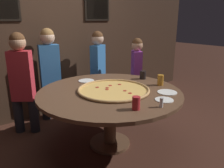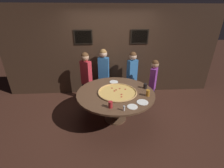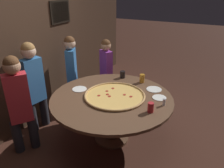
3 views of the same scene
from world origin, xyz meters
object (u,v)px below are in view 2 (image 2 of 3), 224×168
object	(u,v)px
white_plate_near_front	(143,102)
diner_far_left	(86,74)
white_plate_right_side	(132,107)
drink_cup_near_left	(110,105)
giant_pizza	(117,92)
drink_cup_centre_back	(148,93)
diner_side_right	(104,70)
diner_centre_back	(132,72)
white_plate_far_back	(114,82)
dining_table	(116,96)
diner_side_left	(153,80)
drink_cup_by_shaker	(145,86)
condiment_shaker	(124,108)

from	to	relation	value
white_plate_near_front	diner_far_left	xyz separation A→B (m)	(-1.24, 1.49, 0.06)
white_plate_right_side	drink_cup_near_left	bearing A→B (deg)	179.50
giant_pizza	drink_cup_centre_back	world-z (taller)	drink_cup_centre_back
giant_pizza	diner_side_right	world-z (taller)	diner_side_right
drink_cup_near_left	diner_side_right	distance (m)	1.85
white_plate_near_front	diner_centre_back	world-z (taller)	diner_centre_back
drink_cup_centre_back	diner_centre_back	size ratio (longest dim) A/B	0.10
giant_pizza	white_plate_far_back	size ratio (longest dim) A/B	3.99
dining_table	diner_centre_back	world-z (taller)	diner_centre_back
diner_far_left	white_plate_near_front	bearing A→B (deg)	166.20
dining_table	drink_cup_centre_back	size ratio (longest dim) A/B	12.53
diner_centre_back	diner_side_right	xyz separation A→B (m)	(-0.83, 0.12, 0.04)
diner_side_left	drink_cup_centre_back	bearing A→B (deg)	6.60
diner_side_right	white_plate_right_side	bearing A→B (deg)	117.09
drink_cup_by_shaker	white_plate_near_front	world-z (taller)	drink_cup_by_shaker
white_plate_far_back	diner_side_left	distance (m)	1.08
drink_cup_by_shaker	diner_side_left	bearing A→B (deg)	54.75
diner_far_left	condiment_shaker	bearing A→B (deg)	151.98
dining_table	white_plate_right_side	world-z (taller)	white_plate_right_side
white_plate_right_side	condiment_shaker	world-z (taller)	condiment_shaker
diner_far_left	diner_side_left	distance (m)	1.85
drink_cup_by_shaker	diner_far_left	bearing A→B (deg)	149.28
white_plate_near_front	white_plate_far_back	distance (m)	1.14
white_plate_right_side	diner_side_right	xyz separation A→B (m)	(-0.52, 1.85, 0.08)
drink_cup_centre_back	white_plate_right_side	xyz separation A→B (m)	(-0.40, -0.40, -0.07)
drink_cup_centre_back	white_plate_right_side	distance (m)	0.57
diner_centre_back	diner_side_right	distance (m)	0.84
dining_table	diner_far_left	bearing A→B (deg)	126.39
white_plate_right_side	diner_side_left	xyz separation A→B (m)	(0.80, 1.27, -0.02)
dining_table	diner_centre_back	size ratio (longest dim) A/B	1.25
drink_cup_near_left	white_plate_near_front	bearing A→B (deg)	12.31
drink_cup_near_left	diner_side_right	xyz separation A→B (m)	(-0.10, 1.85, 0.02)
dining_table	drink_cup_by_shaker	world-z (taller)	drink_cup_by_shaker
white_plate_right_side	white_plate_far_back	size ratio (longest dim) A/B	0.90
giant_pizza	white_plate_far_back	world-z (taller)	giant_pizza
white_plate_near_front	diner_side_left	world-z (taller)	diner_side_left
condiment_shaker	drink_cup_centre_back	bearing A→B (deg)	41.11
condiment_shaker	diner_side_right	distance (m)	1.99
drink_cup_centre_back	white_plate_right_side	size ratio (longest dim) A/B	0.70
drink_cup_centre_back	diner_centre_back	xyz separation A→B (m)	(-0.09, 1.33, -0.02)
drink_cup_near_left	diner_side_left	xyz separation A→B (m)	(1.22, 1.27, -0.08)
drink_cup_by_shaker	condiment_shaker	xyz separation A→B (m)	(-0.62, -0.87, -0.01)
condiment_shaker	diner_centre_back	size ratio (longest dim) A/B	0.07
diner_centre_back	drink_cup_near_left	bearing A→B (deg)	39.53
drink_cup_near_left	diner_side_left	bearing A→B (deg)	46.13
dining_table	diner_centre_back	xyz separation A→B (m)	(0.58, 1.11, 0.16)
diner_side_left	white_plate_far_back	bearing A→B (deg)	-53.29
drink_cup_by_shaker	white_plate_near_front	bearing A→B (deg)	-109.27
white_plate_near_front	drink_cup_near_left	bearing A→B (deg)	-167.69
drink_cup_near_left	condiment_shaker	distance (m)	0.26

